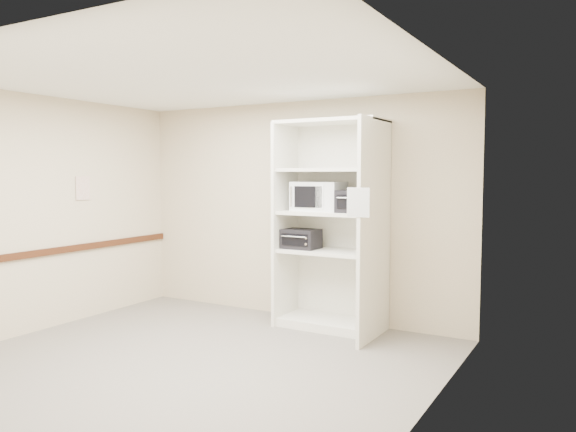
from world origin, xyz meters
The scene contains 12 objects.
floor centered at (0.00, 0.00, 0.00)m, with size 4.50×4.00×0.01m, color #666056.
ceiling centered at (0.00, 0.00, 2.70)m, with size 4.50×4.00×0.01m, color white.
wall_back centered at (0.00, 2.00, 1.35)m, with size 4.50×0.02×2.70m, color beige.
wall_left centered at (-2.25, 0.00, 1.35)m, with size 0.02×4.00×2.70m, color beige.
wall_right centered at (2.25, 0.00, 1.35)m, with size 0.02×4.00×2.70m, color beige.
shelving_unit centered at (0.67, 1.70, 1.13)m, with size 1.24×0.92×2.42m.
microwave centered at (0.44, 1.75, 1.54)m, with size 0.57×0.43×0.34m, color white.
toaster_oven_upper centered at (0.97, 1.66, 1.49)m, with size 0.43×0.32×0.25m, color black.
toaster_oven_lower centered at (0.26, 1.65, 1.04)m, with size 0.41×0.31×0.23m, color black.
paper_sign centered at (1.22, 1.07, 1.52)m, with size 0.23×0.01×0.29m, color white.
chair_rail centered at (-2.23, 0.00, 0.90)m, with size 0.04×3.98×0.08m, color #3A1A0B.
wall_poster centered at (-2.24, 0.59, 1.63)m, with size 0.01×0.21×0.29m, color silver.
Camera 1 is at (3.39, -4.17, 1.80)m, focal length 35.00 mm.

